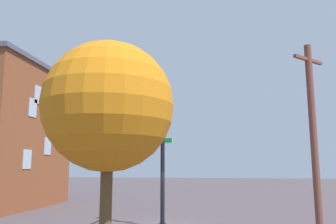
% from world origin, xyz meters
% --- Properties ---
extents(signal_pole_assembly, '(6.63, 0.94, 7.17)m').
position_xyz_m(signal_pole_assembly, '(2.49, -0.08, 4.97)').
color(signal_pole_assembly, black).
rests_on(signal_pole_assembly, ground_plane).
extents(utility_pole, '(1.31, 1.40, 7.59)m').
position_xyz_m(utility_pole, '(2.07, 6.23, 3.94)').
color(utility_pole, brown).
rests_on(utility_pole, ground_plane).
extents(tree_near, '(3.27, 3.27, 5.92)m').
position_xyz_m(tree_near, '(7.65, -0.14, 4.26)').
color(tree_near, brown).
rests_on(tree_near, ground_plane).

